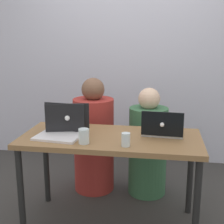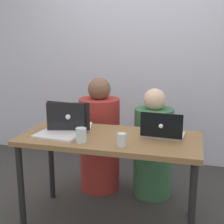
{
  "view_description": "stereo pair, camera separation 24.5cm",
  "coord_description": "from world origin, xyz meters",
  "px_view_note": "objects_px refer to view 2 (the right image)",
  "views": [
    {
      "loc": [
        0.38,
        -2.29,
        1.52
      ],
      "look_at": [
        0.0,
        0.06,
        0.94
      ],
      "focal_mm": 50.0,
      "sensor_mm": 36.0,
      "label": 1
    },
    {
      "loc": [
        0.62,
        -2.24,
        1.52
      ],
      "look_at": [
        0.0,
        0.06,
        0.94
      ],
      "focal_mm": 50.0,
      "sensor_mm": 36.0,
      "label": 2
    }
  ],
  "objects_px": {
    "person_on_right": "(153,149)",
    "laptop_back_left": "(70,123)",
    "person_on_left": "(100,141)",
    "laptop_back_right": "(163,131)",
    "water_glass_left": "(81,136)",
    "laptop_front_left": "(61,128)",
    "water_glass_right": "(122,141)"
  },
  "relations": [
    {
      "from": "laptop_back_right",
      "to": "laptop_front_left",
      "type": "bearing_deg",
      "value": 14.04
    },
    {
      "from": "laptop_front_left",
      "to": "water_glass_right",
      "type": "xyz_separation_m",
      "value": [
        0.53,
        -0.15,
        -0.01
      ]
    },
    {
      "from": "laptop_back_left",
      "to": "person_on_left",
      "type": "bearing_deg",
      "value": -116.22
    },
    {
      "from": "laptop_back_right",
      "to": "laptop_back_left",
      "type": "bearing_deg",
      "value": 3.59
    },
    {
      "from": "person_on_right",
      "to": "water_glass_right",
      "type": "distance_m",
      "value": 0.87
    },
    {
      "from": "laptop_front_left",
      "to": "water_glass_left",
      "type": "xyz_separation_m",
      "value": [
        0.22,
        -0.14,
        -0.01
      ]
    },
    {
      "from": "person_on_right",
      "to": "person_on_left",
      "type": "bearing_deg",
      "value": 14.4
    },
    {
      "from": "laptop_back_right",
      "to": "laptop_front_left",
      "type": "distance_m",
      "value": 0.8
    },
    {
      "from": "person_on_left",
      "to": "laptop_back_right",
      "type": "bearing_deg",
      "value": 142.94
    },
    {
      "from": "laptop_front_left",
      "to": "water_glass_left",
      "type": "relative_size",
      "value": 3.35
    },
    {
      "from": "person_on_right",
      "to": "laptop_back_left",
      "type": "bearing_deg",
      "value": 52.03
    },
    {
      "from": "person_on_left",
      "to": "laptop_back_left",
      "type": "relative_size",
      "value": 2.85
    },
    {
      "from": "person_on_left",
      "to": "laptop_back_left",
      "type": "xyz_separation_m",
      "value": [
        -0.1,
        -0.49,
        0.31
      ]
    },
    {
      "from": "laptop_back_right",
      "to": "water_glass_left",
      "type": "relative_size",
      "value": 3.05
    },
    {
      "from": "water_glass_left",
      "to": "water_glass_right",
      "type": "bearing_deg",
      "value": -1.98
    },
    {
      "from": "laptop_front_left",
      "to": "water_glass_left",
      "type": "height_order",
      "value": "laptop_front_left"
    },
    {
      "from": "laptop_front_left",
      "to": "person_on_left",
      "type": "bearing_deg",
      "value": 85.81
    },
    {
      "from": "person_on_right",
      "to": "laptop_back_left",
      "type": "relative_size",
      "value": 2.64
    },
    {
      "from": "laptop_back_right",
      "to": "laptop_front_left",
      "type": "height_order",
      "value": "laptop_front_left"
    },
    {
      "from": "water_glass_right",
      "to": "laptop_back_left",
      "type": "bearing_deg",
      "value": 149.92
    },
    {
      "from": "water_glass_right",
      "to": "water_glass_left",
      "type": "bearing_deg",
      "value": 178.02
    },
    {
      "from": "laptop_back_right",
      "to": "laptop_back_left",
      "type": "distance_m",
      "value": 0.77
    },
    {
      "from": "water_glass_left",
      "to": "laptop_back_right",
      "type": "bearing_deg",
      "value": 26.47
    },
    {
      "from": "laptop_back_right",
      "to": "water_glass_right",
      "type": "height_order",
      "value": "laptop_back_right"
    },
    {
      "from": "person_on_left",
      "to": "water_glass_left",
      "type": "height_order",
      "value": "person_on_left"
    },
    {
      "from": "water_glass_left",
      "to": "laptop_front_left",
      "type": "bearing_deg",
      "value": 147.51
    },
    {
      "from": "person_on_right",
      "to": "laptop_back_left",
      "type": "distance_m",
      "value": 0.88
    },
    {
      "from": "person_on_left",
      "to": "laptop_back_right",
      "type": "height_order",
      "value": "person_on_left"
    },
    {
      "from": "person_on_left",
      "to": "person_on_right",
      "type": "xyz_separation_m",
      "value": [
        0.54,
        0.0,
        -0.04
      ]
    },
    {
      "from": "person_on_right",
      "to": "laptop_back_right",
      "type": "height_order",
      "value": "person_on_right"
    },
    {
      "from": "water_glass_right",
      "to": "laptop_front_left",
      "type": "bearing_deg",
      "value": 163.92
    },
    {
      "from": "person_on_left",
      "to": "water_glass_left",
      "type": "bearing_deg",
      "value": 97.3
    }
  ]
}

